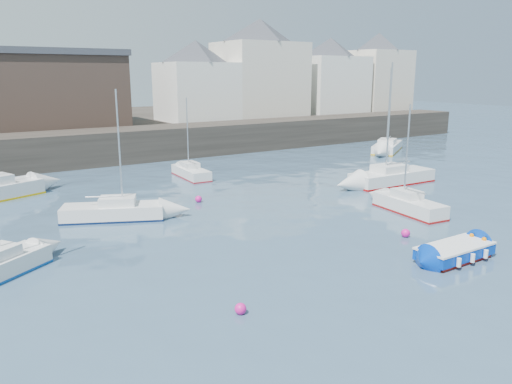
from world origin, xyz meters
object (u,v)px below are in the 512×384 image
sailboat_d (392,177)px  buoy_mid (405,237)px  sailboat_c (409,205)px  buoy_far (199,202)px  blue_dinghy (455,251)px  sailboat_b (114,211)px  buoy_near (241,314)px  sailboat_f (191,172)px  sailboat_g (387,147)px

sailboat_d → buoy_mid: size_ratio=19.89×
sailboat_d → sailboat_c: bearing=-130.8°
buoy_mid → buoy_far: bearing=115.0°
blue_dinghy → sailboat_b: bearing=126.4°
sailboat_c → buoy_near: (-15.08, -5.60, -0.49)m
sailboat_b → buoy_near: size_ratio=17.57×
blue_dinghy → sailboat_c: (4.46, 6.38, 0.09)m
sailboat_f → sailboat_g: (23.62, 1.16, 0.05)m
sailboat_d → blue_dinghy: bearing=-127.9°
sailboat_d → buoy_near: size_ratio=21.42×
sailboat_d → buoy_mid: bearing=-134.6°
sailboat_b → sailboat_d: bearing=-5.7°
blue_dinghy → sailboat_b: 18.03m
sailboat_f → buoy_far: bearing=-112.2°
blue_dinghy → buoy_far: bearing=107.7°
sailboat_f → buoy_near: sailboat_f is taller
sailboat_b → sailboat_f: 12.11m
sailboat_d → sailboat_b: bearing=174.3°
buoy_mid → blue_dinghy: bearing=-101.9°
sailboat_c → buoy_far: bearing=136.1°
sailboat_c → sailboat_g: (17.26, 17.61, 0.01)m
sailboat_b → buoy_far: size_ratio=16.44×
sailboat_c → buoy_near: bearing=-159.6°
sailboat_b → buoy_near: sailboat_b is taller
buoy_near → buoy_far: size_ratio=0.94×
buoy_near → sailboat_d: bearing=29.9°
buoy_near → buoy_mid: 11.61m
blue_dinghy → sailboat_b: sailboat_b is taller
sailboat_f → buoy_near: size_ratio=15.14×
buoy_far → sailboat_g: bearing=17.8°
sailboat_g → buoy_mid: bearing=-135.5°
blue_dinghy → buoy_near: bearing=175.8°
sailboat_g → buoy_near: (-32.34, -23.21, -0.49)m
blue_dinghy → sailboat_f: bearing=94.8°
sailboat_c → sailboat_g: bearing=45.6°
blue_dinghy → buoy_far: (-4.93, 15.41, -0.40)m
blue_dinghy → buoy_near: blue_dinghy is taller
sailboat_g → sailboat_f: bearing=-177.2°
blue_dinghy → sailboat_f: size_ratio=0.60×
sailboat_f → sailboat_g: size_ratio=0.72×
sailboat_f → sailboat_b: bearing=-136.6°
blue_dinghy → buoy_far: 16.19m
blue_dinghy → sailboat_c: size_ratio=0.59×
blue_dinghy → buoy_far: size_ratio=8.49×
sailboat_g → buoy_near: sailboat_g is taller
blue_dinghy → sailboat_g: 32.36m
buoy_far → buoy_mid: bearing=-65.0°
sailboat_d → buoy_near: bearing=-150.1°
sailboat_b → buoy_mid: sailboat_b is taller
sailboat_f → buoy_mid: sailboat_f is taller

